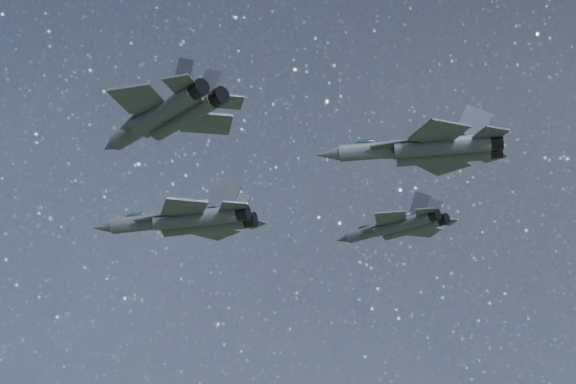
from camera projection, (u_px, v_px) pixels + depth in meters
The scene contains 4 objects.
jet_lead at pixel (187, 220), 93.38m from camera, with size 19.60×13.41×4.92m.
jet_left at pixel (398, 226), 96.67m from camera, with size 15.16×10.41×3.80m.
jet_right at pixel (166, 115), 76.44m from camera, with size 18.00×12.06×4.55m.
jet_slot at pixel (427, 149), 79.72m from camera, with size 17.70×11.84×4.48m.
Camera 1 is at (38.36, -69.16, 125.62)m, focal length 55.00 mm.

